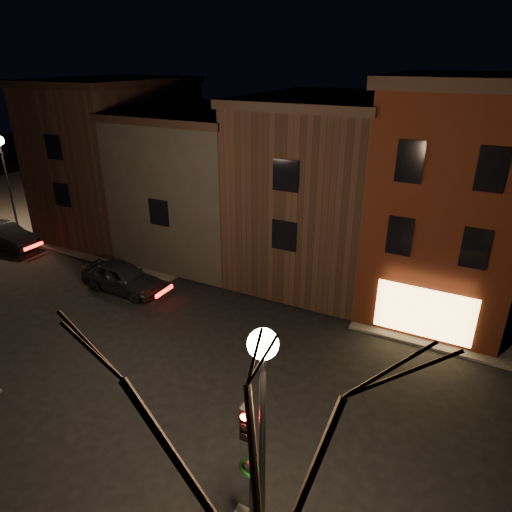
% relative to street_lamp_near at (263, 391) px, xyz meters
% --- Properties ---
extents(ground, '(120.00, 120.00, 0.00)m').
position_rel_street_lamp_near_xyz_m(ground, '(-6.20, 6.00, -5.18)').
color(ground, black).
rests_on(ground, ground).
extents(sidewalk_far_left, '(30.00, 30.00, 0.12)m').
position_rel_street_lamp_near_xyz_m(sidewalk_far_left, '(-26.20, 26.00, -5.12)').
color(sidewalk_far_left, '#2D2B28').
rests_on(sidewalk_far_left, ground).
extents(corner_building, '(6.50, 8.50, 10.50)m').
position_rel_street_lamp_near_xyz_m(corner_building, '(1.80, 15.47, 0.22)').
color(corner_building, '#41170B').
rests_on(corner_building, ground).
extents(row_building_a, '(7.30, 10.30, 9.40)m').
position_rel_street_lamp_near_xyz_m(row_building_a, '(-4.70, 16.50, -0.34)').
color(row_building_a, black).
rests_on(row_building_a, ground).
extents(row_building_b, '(7.80, 10.30, 8.40)m').
position_rel_street_lamp_near_xyz_m(row_building_b, '(-11.95, 16.50, -0.85)').
color(row_building_b, black).
rests_on(row_building_b, ground).
extents(row_building_c, '(7.30, 10.30, 9.90)m').
position_rel_street_lamp_near_xyz_m(row_building_c, '(-19.20, 16.50, -0.09)').
color(row_building_c, black).
rests_on(row_building_c, ground).
extents(street_lamp_near, '(0.60, 0.60, 6.48)m').
position_rel_street_lamp_near_xyz_m(street_lamp_near, '(0.00, 0.00, 0.00)').
color(street_lamp_near, black).
rests_on(street_lamp_near, sidewalk_near_right).
extents(street_lamp_far, '(0.60, 0.60, 6.48)m').
position_rel_street_lamp_near_xyz_m(street_lamp_far, '(-25.20, 12.20, 0.00)').
color(street_lamp_far, black).
rests_on(street_lamp_far, sidewalk_far_left).
extents(traffic_signal, '(0.58, 0.38, 4.05)m').
position_rel_street_lamp_near_xyz_m(traffic_signal, '(-0.60, 0.49, -2.37)').
color(traffic_signal, black).
rests_on(traffic_signal, sidewalk_near_right).
extents(bare_tree_right, '(6.40, 6.40, 8.50)m').
position_rel_street_lamp_near_xyz_m(bare_tree_right, '(1.30, -2.50, 0.97)').
color(bare_tree_right, black).
rests_on(bare_tree_right, sidewalk_near_right).
extents(parked_car_a, '(4.57, 1.90, 1.55)m').
position_rel_street_lamp_near_xyz_m(parked_car_a, '(-12.77, 9.10, -4.41)').
color(parked_car_a, black).
rests_on(parked_car_a, ground).
extents(parked_car_b, '(4.79, 1.85, 1.56)m').
position_rel_street_lamp_near_xyz_m(parked_car_b, '(-23.54, 10.05, -4.40)').
color(parked_car_b, black).
rests_on(parked_car_b, ground).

